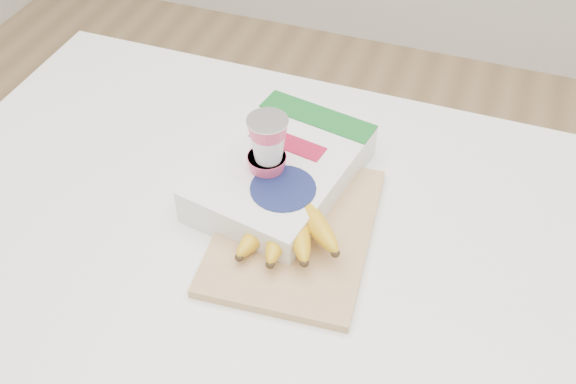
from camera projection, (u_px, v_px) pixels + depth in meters
The scene contains 5 objects.
table at pixel (264, 357), 1.36m from camera, with size 1.18×0.79×0.89m, color white.
cutting_board at pixel (295, 230), 1.02m from camera, with size 0.24×0.32×0.02m, color tan.
bananas at pixel (289, 222), 0.98m from camera, with size 0.17×0.18×0.06m.
yogurt_stack at pixel (268, 154), 1.01m from camera, with size 0.07×0.07×0.15m.
cereal_box at pixel (282, 172), 1.07m from camera, with size 0.26×0.34×0.07m.
Camera 1 is at (0.29, -0.65, 1.66)m, focal length 40.00 mm.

